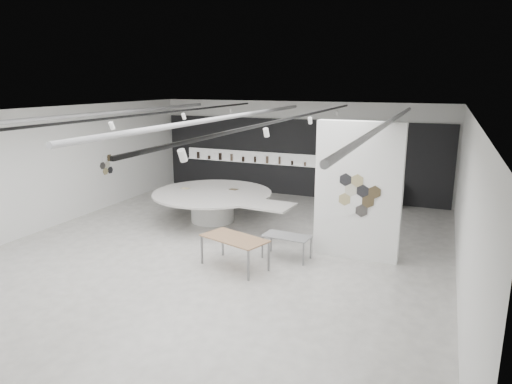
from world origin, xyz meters
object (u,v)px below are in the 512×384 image
at_px(sample_table_wood, 234,240).
at_px(kitchen_counter, 383,195).
at_px(display_island, 214,202).
at_px(sample_table_stone, 287,238).
at_px(partition_column, 358,191).

bearing_deg(sample_table_wood, kitchen_counter, 70.37).
bearing_deg(display_island, sample_table_wood, -49.94).
xyz_separation_m(sample_table_stone, kitchen_counter, (1.63, 6.31, -0.15)).
relative_size(partition_column, sample_table_wood, 1.94).
relative_size(partition_column, display_island, 0.69).
distance_m(sample_table_stone, kitchen_counter, 6.52).
height_order(partition_column, sample_table_wood, partition_column).
xyz_separation_m(sample_table_wood, sample_table_stone, (1.01, 1.08, -0.15)).
bearing_deg(sample_table_stone, sample_table_wood, -133.09).
xyz_separation_m(partition_column, display_island, (-4.93, 1.39, -1.15)).
distance_m(sample_table_wood, kitchen_counter, 7.85).
relative_size(sample_table_stone, kitchen_counter, 0.82).
xyz_separation_m(sample_table_wood, kitchen_counter, (2.64, 7.39, -0.30)).
relative_size(display_island, kitchen_counter, 3.35).
distance_m(partition_column, sample_table_wood, 3.42).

